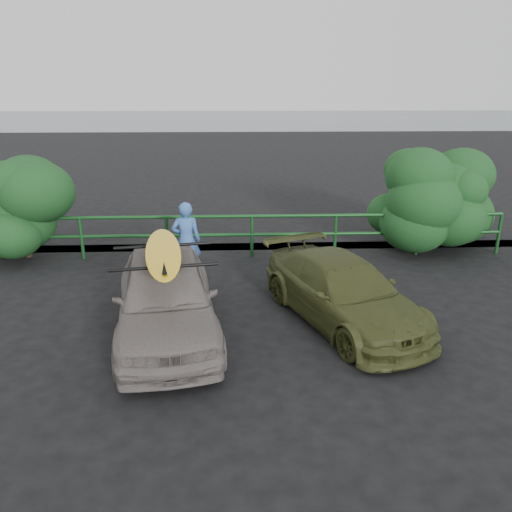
{
  "coord_description": "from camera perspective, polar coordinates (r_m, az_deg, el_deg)",
  "views": [
    {
      "loc": [
        0.64,
        -6.36,
        3.88
      ],
      "look_at": [
        0.98,
        2.09,
        1.0
      ],
      "focal_mm": 35.0,
      "sensor_mm": 36.0,
      "label": 1
    }
  ],
  "objects": [
    {
      "name": "ocean",
      "position": [
        66.48,
        -2.99,
        15.43
      ],
      "size": [
        200.0,
        200.0,
        0.0
      ],
      "primitive_type": "plane",
      "color": "slate",
      "rests_on": "ground"
    },
    {
      "name": "sedan",
      "position": [
        8.21,
        -10.26,
        -4.56
      ],
      "size": [
        2.17,
        4.12,
        1.34
      ],
      "primitive_type": "imported",
      "rotation": [
        0.0,
        0.0,
        0.15
      ],
      "color": "slate",
      "rests_on": "ground"
    },
    {
      "name": "man",
      "position": [
        10.57,
        -7.96,
        1.78
      ],
      "size": [
        0.62,
        0.42,
        1.65
      ],
      "primitive_type": "imported",
      "rotation": [
        0.0,
        0.0,
        3.19
      ],
      "color": "#3D6AB8",
      "rests_on": "ground"
    },
    {
      "name": "shrub_right",
      "position": [
        12.92,
        17.56,
        6.01
      ],
      "size": [
        3.2,
        2.4,
        2.43
      ],
      "primitive_type": null,
      "color": "#1A481D",
      "rests_on": "ground"
    },
    {
      "name": "olive_vehicle",
      "position": [
        8.71,
        9.91,
        -4.0
      ],
      "size": [
        2.83,
        4.09,
        1.1
      ],
      "primitive_type": "imported",
      "rotation": [
        0.0,
        0.0,
        0.38
      ],
      "color": "#3E441E",
      "rests_on": "ground"
    },
    {
      "name": "ground",
      "position": [
        7.48,
        -7.05,
        -12.63
      ],
      "size": [
        80.0,
        80.0,
        0.0
      ],
      "primitive_type": "plane",
      "color": "black"
    },
    {
      "name": "shrub_left",
      "position": [
        13.25,
        -26.59,
        4.72
      ],
      "size": [
        3.2,
        2.4,
        2.22
      ],
      "primitive_type": null,
      "color": "#1A481D",
      "rests_on": "ground"
    },
    {
      "name": "guardrail",
      "position": [
        11.87,
        -5.32,
        2.25
      ],
      "size": [
        14.0,
        0.08,
        1.04
      ],
      "primitive_type": null,
      "color": "#13451A",
      "rests_on": "ground"
    },
    {
      "name": "roof_rack",
      "position": [
        7.97,
        -10.55,
        0.04
      ],
      "size": [
        1.75,
        1.35,
        0.05
      ],
      "primitive_type": null,
      "rotation": [
        0.0,
        0.0,
        0.15
      ],
      "color": "black",
      "rests_on": "sedan"
    },
    {
      "name": "surfboard",
      "position": [
        7.94,
        -10.58,
        0.49
      ],
      "size": [
        0.96,
        2.72,
        0.08
      ],
      "primitive_type": "ellipsoid",
      "rotation": [
        0.0,
        0.0,
        0.15
      ],
      "color": "yellow",
      "rests_on": "roof_rack"
    }
  ]
}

